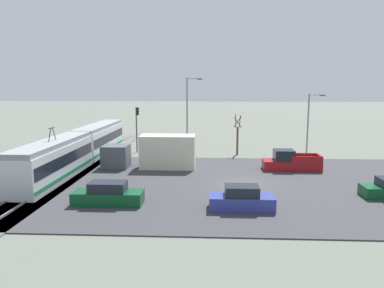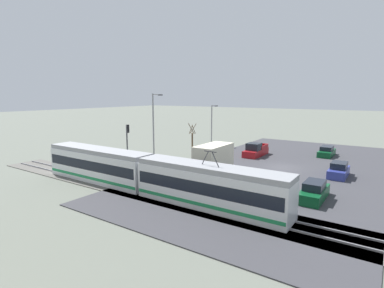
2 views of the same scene
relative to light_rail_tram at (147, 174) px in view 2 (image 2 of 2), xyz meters
name	(u,v)px [view 2 (image 2 of 2)]	position (x,y,z in m)	size (l,w,h in m)	color
ground_plane	(282,168)	(-7.43, -16.24, -1.72)	(320.00, 320.00, 0.00)	#60665B
road_surface	(282,168)	(-7.43, -16.24, -1.68)	(22.26, 45.47, 0.08)	#38383D
rail_bed	(218,209)	(-7.43, 0.00, -1.68)	(58.76, 4.40, 0.22)	#5B5954
light_rail_tram	(147,174)	(0.00, 0.00, 0.00)	(26.50, 2.66, 4.52)	silver
box_truck	(208,162)	(-1.66, -8.09, -0.15)	(2.53, 9.10, 3.25)	#4C5156
pickup_truck	(255,151)	(-1.91, -21.27, -0.91)	(1.99, 5.46, 1.95)	maroon
sedan_car_0	(327,152)	(-10.63, -27.04, -1.06)	(1.81, 4.71, 1.43)	#0C4723
sedan_car_1	(314,192)	(-13.23, -6.53, -1.00)	(1.75, 4.77, 1.56)	#0C4723
sedan_car_2	(339,171)	(-13.86, -15.62, -0.99)	(1.77, 4.25, 1.59)	navy
traffic_light_pole	(128,141)	(7.17, -4.59, 1.84)	(0.28, 0.47, 5.52)	#47474C
street_tree	(192,141)	(6.22, -16.72, 0.45)	(1.13, 0.94, 4.78)	brown
street_lamp_near_crossing	(212,122)	(7.92, -25.51, 2.47)	(0.36, 1.95, 7.17)	gray
street_lamp_mid_block	(154,123)	(8.45, -10.80, 3.46)	(0.36, 1.95, 9.09)	gray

